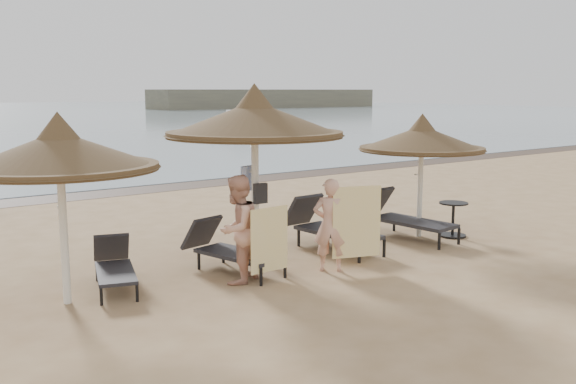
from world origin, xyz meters
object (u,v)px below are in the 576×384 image
palapa_center (255,120)px  lounger_far_right (402,216)px  person_left (237,221)px  lounger_near_left (228,248)px  lounger_near_right (327,226)px  person_right (330,218)px  side_table (453,220)px  palapa_right (422,139)px  lounger_far_left (114,265)px  palapa_left (59,152)px

palapa_center → lounger_far_right: (3.28, -0.34, -1.99)m
person_left → lounger_near_left: bearing=-135.6°
lounger_near_right → person_right: bearing=-131.7°
lounger_near_left → side_table: lounger_near_left is taller
lounger_near_right → person_right: 1.59m
side_table → lounger_near_right: bearing=163.9°
palapa_right → person_right: size_ratio=1.41×
lounger_far_left → side_table: (6.73, -0.86, 0.01)m
lounger_far_right → side_table: (0.86, -0.58, -0.09)m
palapa_right → person_left: bearing=-173.9°
lounger_near_left → lounger_near_right: bearing=-8.5°
palapa_left → lounger_far_left: bearing=24.1°
palapa_right → side_table: bearing=-37.1°
person_right → lounger_near_left: bearing=2.7°
palapa_right → side_table: 1.77m
lounger_far_left → lounger_near_left: (1.81, -0.28, 0.05)m
palapa_center → palapa_left: bearing=-172.7°
lounger_near_right → person_left: person_left is taller
palapa_left → palapa_center: 3.46m
palapa_center → person_right: size_ratio=1.73×
lounger_far_left → person_right: (3.14, -1.29, 0.56)m
lounger_far_left → palapa_right: bearing=13.2°
palapa_center → person_right: palapa_center is taller
palapa_left → person_left: 2.73m
side_table → palapa_left: bearing=176.3°
palapa_center → person_left: size_ratio=1.59×
palapa_right → lounger_far_left: size_ratio=1.48×
lounger_far_left → lounger_far_right: 5.87m
palapa_right → lounger_far_right: size_ratio=1.16×
lounger_near_right → side_table: size_ratio=3.08×
palapa_center → palapa_right: (3.60, -0.51, -0.45)m
palapa_right → lounger_near_left: 4.66m
lounger_near_left → person_right: person_right is taller
palapa_right → lounger_far_right: (-0.32, 0.17, -1.54)m
palapa_center → side_table: bearing=-12.6°
person_right → person_left: bearing=27.1°
palapa_left → lounger_far_right: 6.90m
palapa_left → lounger_far_left: (0.83, 0.37, -1.78)m
lounger_near_left → person_right: bearing=-50.6°
palapa_right → lounger_far_left: bearing=175.9°
side_table → palapa_right: bearing=142.9°
person_right → lounger_near_right: bearing=-88.2°
palapa_right → lounger_near_left: size_ratio=1.29×
lounger_far_left → person_right: size_ratio=0.95×
palapa_right → person_left: palapa_right is taller
side_table → person_right: 3.66m
lounger_near_left → lounger_near_right: size_ratio=0.91×
lounger_far_right → palapa_center: bearing=168.9°
palapa_right → palapa_left: bearing=179.4°
palapa_left → side_table: size_ratio=3.83×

